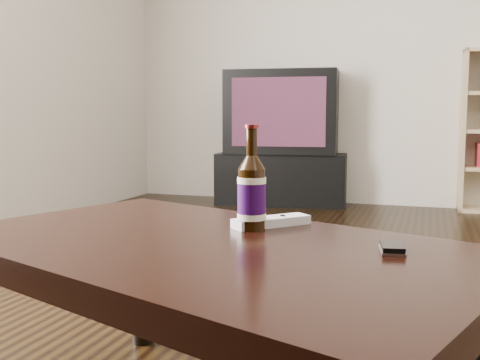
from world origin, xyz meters
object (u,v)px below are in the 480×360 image
(beer_bottle, at_px, (252,193))
(phone, at_px, (392,248))
(coffee_table, at_px, (206,268))
(tv_stand, at_px, (283,178))
(remote, at_px, (271,222))
(tv, at_px, (283,112))

(beer_bottle, height_order, phone, beer_bottle)
(coffee_table, xyz_separation_m, phone, (0.40, 0.04, 0.07))
(tv_stand, xyz_separation_m, remote, (0.82, -3.30, 0.26))
(phone, relative_size, remote, 0.52)
(beer_bottle, relative_size, phone, 2.62)
(tv_stand, xyz_separation_m, beer_bottle, (0.78, -3.35, 0.33))
(tv, relative_size, phone, 9.95)
(tv, xyz_separation_m, beer_bottle, (0.78, -3.35, -0.22))
(tv_stand, xyz_separation_m, coffee_table, (0.73, -3.51, 0.18))
(coffee_table, xyz_separation_m, beer_bottle, (0.06, 0.16, 0.15))
(remote, bearing_deg, coffee_table, -70.53)
(tv, distance_m, phone, 3.66)
(beer_bottle, bearing_deg, tv_stand, 103.16)
(tv_stand, relative_size, remote, 5.67)
(tv, height_order, remote, tv)
(tv_stand, distance_m, beer_bottle, 3.46)
(tv, height_order, phone, tv)
(tv, distance_m, remote, 3.41)
(remote, bearing_deg, beer_bottle, -79.12)
(phone, height_order, remote, remote)
(tv_stand, height_order, beer_bottle, beer_bottle)
(tv, height_order, beer_bottle, tv)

